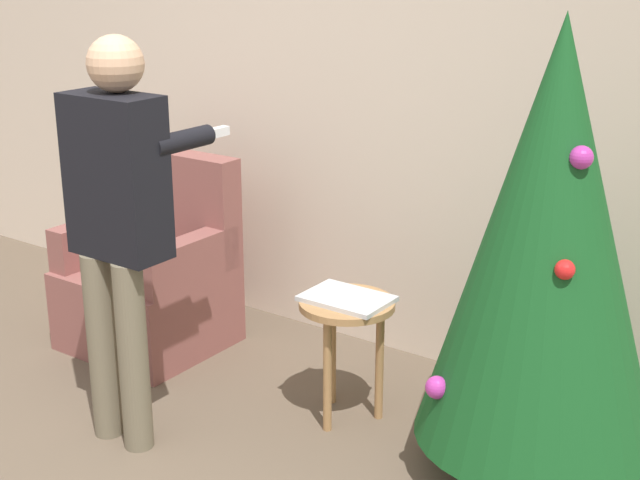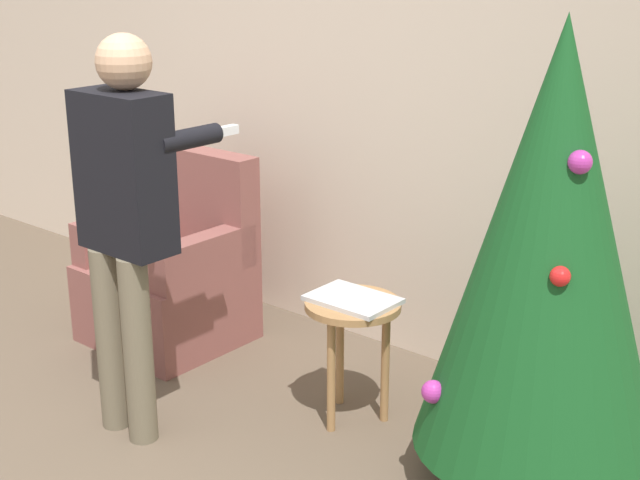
{
  "view_description": "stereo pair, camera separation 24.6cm",
  "coord_description": "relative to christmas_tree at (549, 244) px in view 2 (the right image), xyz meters",
  "views": [
    {
      "loc": [
        2.39,
        -1.38,
        1.94
      ],
      "look_at": [
        0.59,
        1.17,
        0.91
      ],
      "focal_mm": 50.0,
      "sensor_mm": 36.0,
      "label": 1
    },
    {
      "loc": [
        2.58,
        -1.23,
        1.94
      ],
      "look_at": [
        0.59,
        1.17,
        0.91
      ],
      "focal_mm": 50.0,
      "sensor_mm": 36.0,
      "label": 2
    }
  ],
  "objects": [
    {
      "name": "armchair",
      "position": [
        -2.05,
        0.04,
        -0.62
      ],
      "size": [
        0.73,
        0.67,
        0.96
      ],
      "color": "brown",
      "rests_on": "ground_plane"
    },
    {
      "name": "side_stool",
      "position": [
        -0.82,
        -0.05,
        -0.51
      ],
      "size": [
        0.4,
        0.4,
        0.54
      ],
      "color": "#A37547",
      "rests_on": "ground_plane"
    },
    {
      "name": "laptop",
      "position": [
        -0.82,
        -0.05,
        -0.4
      ],
      "size": [
        0.36,
        0.25,
        0.02
      ],
      "color": "silver",
      "rests_on": "side_stool"
    },
    {
      "name": "wall_back",
      "position": [
        -1.32,
        0.69,
        0.4
      ],
      "size": [
        8.0,
        0.06,
        2.7
      ],
      "color": "beige",
      "rests_on": "ground_plane"
    },
    {
      "name": "person_standing",
      "position": [
        -1.47,
        -0.68,
        0.02
      ],
      "size": [
        0.42,
        0.57,
        1.64
      ],
      "color": "#6B604C",
      "rests_on": "ground_plane"
    },
    {
      "name": "christmas_tree",
      "position": [
        0.0,
        0.0,
        0.0
      ],
      "size": [
        0.9,
        0.9,
        1.74
      ],
      "color": "brown",
      "rests_on": "ground_plane"
    }
  ]
}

